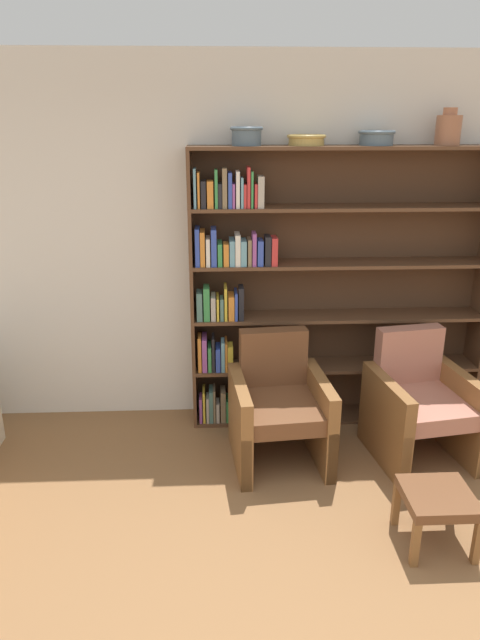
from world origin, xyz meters
The scene contains 9 objects.
wall_back centered at (0.00, 2.60, 1.38)m, with size 12.00×0.06×2.75m.
bookshelf centered at (0.34, 2.43, 1.05)m, with size 2.23×0.30×2.11m.
bowl_brass centered at (-0.15, 2.41, 2.18)m, with size 0.23×0.23×0.12m.
bowl_stoneware centered at (0.26, 2.41, 2.15)m, with size 0.27×0.27×0.07m.
bowl_slate centered at (0.75, 2.41, 2.17)m, with size 0.25×0.25×0.10m.
vase_tall centered at (1.25, 2.41, 2.22)m, with size 0.17×0.17×0.25m.
armchair_leather centered at (0.05, 1.84, 0.40)m, with size 0.70×0.74×0.88m.
armchair_cushioned centered at (1.05, 1.84, 0.40)m, with size 0.74×0.77×0.88m.
footstool centered at (0.84, 0.92, 0.28)m, with size 0.38×0.38×0.34m.
Camera 1 is at (-0.39, -1.68, 2.29)m, focal length 32.00 mm.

